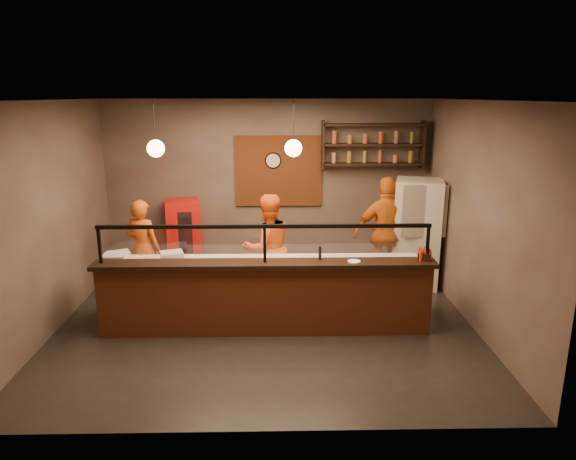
{
  "coord_description": "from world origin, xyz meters",
  "views": [
    {
      "loc": [
        0.17,
        -6.96,
        3.27
      ],
      "look_at": [
        0.33,
        0.3,
        1.35
      ],
      "focal_mm": 32.0,
      "sensor_mm": 36.0,
      "label": 1
    }
  ],
  "objects_px": {
    "cook_right": "(387,233)",
    "condiment_caddy": "(424,256)",
    "fridge": "(417,233)",
    "pizza_dough": "(289,261)",
    "pepper_mill": "(320,253)",
    "red_cooler": "(184,238)",
    "cook_mid": "(268,248)",
    "wall_clock": "(273,160)",
    "cook_left": "(143,248)"
  },
  "relations": [
    {
      "from": "wall_clock",
      "to": "pizza_dough",
      "type": "bearing_deg",
      "value": -83.88
    },
    {
      "from": "red_cooler",
      "to": "pepper_mill",
      "type": "bearing_deg",
      "value": -58.98
    },
    {
      "from": "cook_mid",
      "to": "pizza_dough",
      "type": "distance_m",
      "value": 0.82
    },
    {
      "from": "cook_mid",
      "to": "cook_right",
      "type": "bearing_deg",
      "value": 172.56
    },
    {
      "from": "wall_clock",
      "to": "red_cooler",
      "type": "relative_size",
      "value": 0.21
    },
    {
      "from": "cook_left",
      "to": "fridge",
      "type": "height_order",
      "value": "fridge"
    },
    {
      "from": "wall_clock",
      "to": "cook_right",
      "type": "height_order",
      "value": "wall_clock"
    },
    {
      "from": "fridge",
      "to": "pizza_dough",
      "type": "height_order",
      "value": "fridge"
    },
    {
      "from": "cook_right",
      "to": "red_cooler",
      "type": "relative_size",
      "value": 1.36
    },
    {
      "from": "cook_right",
      "to": "red_cooler",
      "type": "distance_m",
      "value": 3.68
    },
    {
      "from": "cook_right",
      "to": "pepper_mill",
      "type": "relative_size",
      "value": 10.17
    },
    {
      "from": "wall_clock",
      "to": "cook_mid",
      "type": "xyz_separation_m",
      "value": [
        -0.08,
        -1.49,
        -1.22
      ]
    },
    {
      "from": "cook_right",
      "to": "condiment_caddy",
      "type": "xyz_separation_m",
      "value": [
        0.15,
        -1.74,
        0.14
      ]
    },
    {
      "from": "condiment_caddy",
      "to": "cook_right",
      "type": "bearing_deg",
      "value": 94.93
    },
    {
      "from": "fridge",
      "to": "condiment_caddy",
      "type": "xyz_separation_m",
      "value": [
        -0.4,
        -1.85,
        0.17
      ]
    },
    {
      "from": "cook_left",
      "to": "pizza_dough",
      "type": "distance_m",
      "value": 2.58
    },
    {
      "from": "cook_mid",
      "to": "cook_left",
      "type": "bearing_deg",
      "value": -27.92
    },
    {
      "from": "cook_left",
      "to": "red_cooler",
      "type": "distance_m",
      "value": 1.08
    },
    {
      "from": "cook_left",
      "to": "red_cooler",
      "type": "xyz_separation_m",
      "value": [
        0.49,
        0.96,
        -0.11
      ]
    },
    {
      "from": "cook_right",
      "to": "wall_clock",
      "type": "bearing_deg",
      "value": -28.26
    },
    {
      "from": "wall_clock",
      "to": "pepper_mill",
      "type": "height_order",
      "value": "wall_clock"
    },
    {
      "from": "cook_mid",
      "to": "fridge",
      "type": "bearing_deg",
      "value": 171.93
    },
    {
      "from": "cook_right",
      "to": "fridge",
      "type": "height_order",
      "value": "cook_right"
    },
    {
      "from": "wall_clock",
      "to": "cook_left",
      "type": "bearing_deg",
      "value": -149.46
    },
    {
      "from": "cook_left",
      "to": "cook_mid",
      "type": "relative_size",
      "value": 0.93
    },
    {
      "from": "condiment_caddy",
      "to": "pepper_mill",
      "type": "distance_m",
      "value": 1.44
    },
    {
      "from": "cook_left",
      "to": "fridge",
      "type": "bearing_deg",
      "value": -158.84
    },
    {
      "from": "cook_right",
      "to": "pizza_dough",
      "type": "height_order",
      "value": "cook_right"
    },
    {
      "from": "red_cooler",
      "to": "condiment_caddy",
      "type": "distance_m",
      "value": 4.48
    },
    {
      "from": "cook_mid",
      "to": "red_cooler",
      "type": "distance_m",
      "value": 1.97
    },
    {
      "from": "pizza_dough",
      "to": "condiment_caddy",
      "type": "height_order",
      "value": "condiment_caddy"
    },
    {
      "from": "cook_left",
      "to": "cook_right",
      "type": "distance_m",
      "value": 4.11
    },
    {
      "from": "pizza_dough",
      "to": "pepper_mill",
      "type": "bearing_deg",
      "value": -45.9
    },
    {
      "from": "red_cooler",
      "to": "condiment_caddy",
      "type": "relative_size",
      "value": 8.09
    },
    {
      "from": "cook_right",
      "to": "fridge",
      "type": "relative_size",
      "value": 1.04
    },
    {
      "from": "red_cooler",
      "to": "pepper_mill",
      "type": "xyz_separation_m",
      "value": [
        2.31,
        -2.36,
        0.44
      ]
    },
    {
      "from": "pepper_mill",
      "to": "cook_left",
      "type": "bearing_deg",
      "value": 153.41
    },
    {
      "from": "fridge",
      "to": "pepper_mill",
      "type": "relative_size",
      "value": 9.82
    },
    {
      "from": "red_cooler",
      "to": "pizza_dough",
      "type": "bearing_deg",
      "value": -58.92
    },
    {
      "from": "condiment_caddy",
      "to": "wall_clock",
      "type": "bearing_deg",
      "value": 127.72
    },
    {
      "from": "fridge",
      "to": "cook_right",
      "type": "bearing_deg",
      "value": -153.56
    },
    {
      "from": "fridge",
      "to": "condiment_caddy",
      "type": "bearing_deg",
      "value": -87.07
    },
    {
      "from": "red_cooler",
      "to": "cook_left",
      "type": "bearing_deg",
      "value": -130.67
    },
    {
      "from": "red_cooler",
      "to": "pepper_mill",
      "type": "distance_m",
      "value": 3.34
    },
    {
      "from": "red_cooler",
      "to": "pepper_mill",
      "type": "height_order",
      "value": "red_cooler"
    },
    {
      "from": "cook_left",
      "to": "pepper_mill",
      "type": "height_order",
      "value": "cook_left"
    },
    {
      "from": "cook_left",
      "to": "red_cooler",
      "type": "height_order",
      "value": "cook_left"
    },
    {
      "from": "cook_mid",
      "to": "pepper_mill",
      "type": "bearing_deg",
      "value": 100.48
    },
    {
      "from": "cook_right",
      "to": "red_cooler",
      "type": "height_order",
      "value": "cook_right"
    },
    {
      "from": "fridge",
      "to": "wall_clock",
      "type": "bearing_deg",
      "value": 176.02
    }
  ]
}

